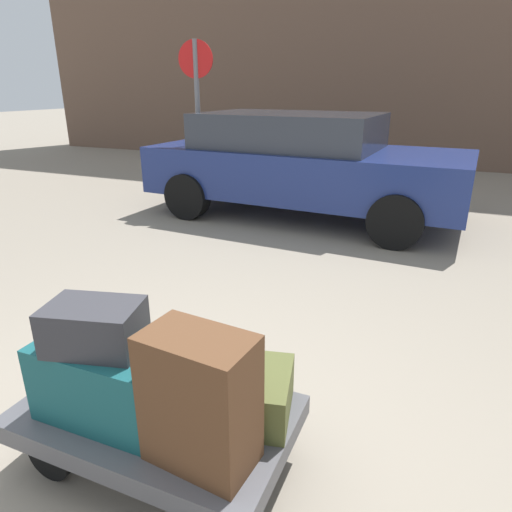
% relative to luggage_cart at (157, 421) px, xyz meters
% --- Properties ---
extents(ground_plane, '(60.00, 60.00, 0.00)m').
position_rel_luggage_cart_xyz_m(ground_plane, '(0.00, 0.00, -0.27)').
color(ground_plane, gray).
extents(luggage_cart, '(1.28, 0.75, 0.34)m').
position_rel_luggage_cart_xyz_m(luggage_cart, '(0.00, 0.00, 0.00)').
color(luggage_cart, '#4C4C51').
rests_on(luggage_cart, ground_plane).
extents(duffel_bag_teal_front_right, '(0.60, 0.32, 0.36)m').
position_rel_luggage_cart_xyz_m(duffel_bag_teal_front_right, '(-0.19, -0.12, 0.25)').
color(duffel_bag_teal_front_right, '#144C51').
rests_on(duffel_bag_teal_front_right, luggage_cart).
extents(suitcase_brown_stacked_top, '(0.45, 0.30, 0.56)m').
position_rel_luggage_cart_xyz_m(suitcase_brown_stacked_top, '(0.35, -0.17, 0.35)').
color(suitcase_brown_stacked_top, '#51331E').
rests_on(suitcase_brown_stacked_top, luggage_cart).
extents(suitcase_olive_rear_left, '(0.60, 0.49, 0.22)m').
position_rel_luggage_cart_xyz_m(suitcase_olive_rear_left, '(0.34, 0.13, 0.18)').
color(suitcase_olive_rear_left, '#4C5128').
rests_on(suitcase_olive_rear_left, luggage_cart).
extents(duffel_bag_charcoal_topmost_pile, '(0.45, 0.35, 0.20)m').
position_rel_luggage_cart_xyz_m(duffel_bag_charcoal_topmost_pile, '(-0.19, -0.12, 0.53)').
color(duffel_bag_charcoal_topmost_pile, '#2D2D33').
rests_on(duffel_bag_charcoal_topmost_pile, duffel_bag_teal_front_right).
extents(parked_car, '(4.39, 2.10, 1.42)m').
position_rel_luggage_cart_xyz_m(parked_car, '(-0.79, 4.69, 0.49)').
color(parked_car, navy).
rests_on(parked_car, ground_plane).
extents(no_parking_sign, '(0.50, 0.09, 2.36)m').
position_rel_luggage_cart_xyz_m(no_parking_sign, '(-2.27, 4.44, 1.19)').
color(no_parking_sign, slate).
rests_on(no_parking_sign, ground_plane).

